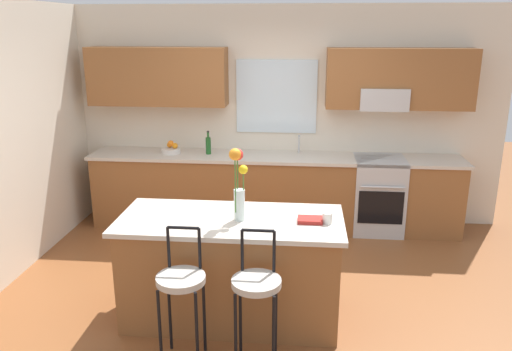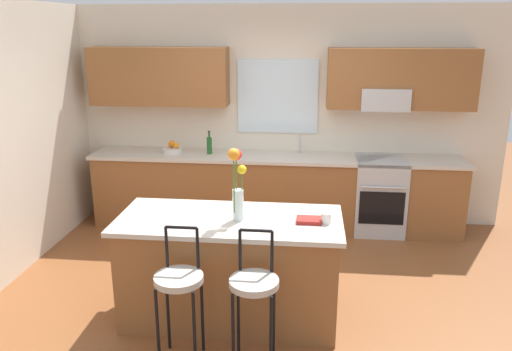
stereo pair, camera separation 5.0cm
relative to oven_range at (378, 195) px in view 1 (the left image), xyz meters
name	(u,v)px [view 1 (the left image)]	position (x,y,z in m)	size (l,w,h in m)	color
ground_plane	(263,292)	(-1.27, -1.68, -0.46)	(14.00, 14.00, 0.00)	brown
wall_left	(6,142)	(-3.83, -1.38, 0.89)	(0.12, 4.60, 2.70)	beige
back_wall_assembly	(278,104)	(-1.25, 0.31, 1.05)	(5.60, 0.50, 2.70)	beige
counter_run	(274,191)	(-1.27, 0.02, 0.01)	(4.56, 0.64, 0.92)	brown
sink_faucet	(299,142)	(-0.98, 0.17, 0.60)	(0.02, 0.13, 0.23)	#B7BABC
oven_range	(378,195)	(0.00, 0.00, 0.00)	(0.60, 0.64, 0.92)	#B7BABC
kitchen_island	(231,268)	(-1.51, -2.11, 0.00)	(1.86, 0.84, 0.92)	brown
bar_stool_near	(181,285)	(-1.78, -2.74, 0.18)	(0.36, 0.36, 1.04)	black
bar_stool_middle	(256,288)	(-1.23, -2.74, 0.18)	(0.36, 0.36, 1.04)	black
flower_vase	(238,182)	(-1.43, -2.15, 0.79)	(0.14, 0.15, 0.61)	silver
mug_ceramic	(327,218)	(-0.72, -2.15, 0.51)	(0.08, 0.08, 0.09)	silver
cookbook	(310,220)	(-0.85, -2.13, 0.48)	(0.20, 0.15, 0.03)	maroon
fruit_bowl_oranges	(171,149)	(-2.56, 0.03, 0.51)	(0.24, 0.24, 0.16)	silver
bottle_olive_oil	(208,145)	(-2.09, 0.02, 0.57)	(0.06, 0.06, 0.29)	#1E5923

